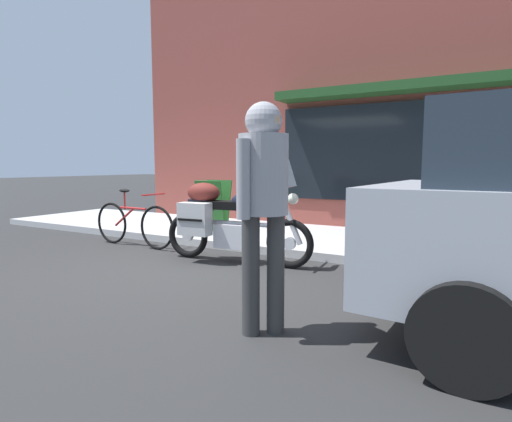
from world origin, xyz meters
TOP-DOWN VIEW (x-y plane):
  - ground_plane at (0.00, 0.00)m, footprint 80.00×80.00m
  - touring_motorcycle at (0.26, 0.50)m, footprint 2.19×0.79m
  - parked_bicycle at (-1.68, 0.69)m, footprint 1.74×0.48m
  - pedestrian_walking at (1.85, -1.37)m, footprint 0.45×0.55m
  - sandwich_board_sign at (-1.03, 2.04)m, footprint 0.55×0.41m

SIDE VIEW (x-z plane):
  - ground_plane at x=0.00m, z-range 0.00..0.00m
  - parked_bicycle at x=-1.68m, z-range -0.09..0.85m
  - sandwich_board_sign at x=-1.03m, z-range 0.12..1.05m
  - touring_motorcycle at x=0.26m, z-range -0.09..1.30m
  - pedestrian_walking at x=1.85m, z-range 0.24..2.04m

